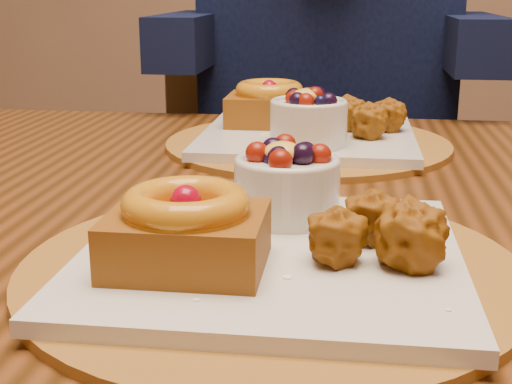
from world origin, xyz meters
TOP-DOWN VIEW (x-y plane):
  - dining_table at (-0.03, 0.03)m, footprint 1.60×0.90m
  - place_setting_near at (-0.04, -0.18)m, footprint 0.38×0.38m
  - place_setting_far at (-0.04, 0.25)m, footprint 0.38×0.38m
  - chair_far at (-0.16, 0.86)m, footprint 0.53×0.53m

SIDE VIEW (x-z plane):
  - chair_far at x=-0.16m, z-range 0.05..0.90m
  - dining_table at x=-0.03m, z-range 0.30..1.06m
  - place_setting_near at x=-0.04m, z-range 0.74..0.82m
  - place_setting_far at x=-0.04m, z-range 0.74..0.83m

